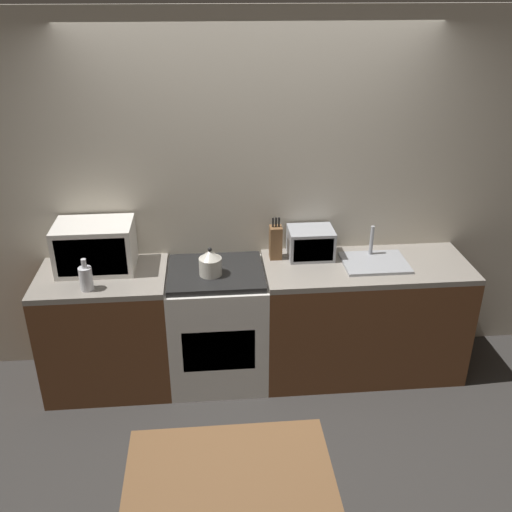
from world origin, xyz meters
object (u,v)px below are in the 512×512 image
(kettle, at_px, (210,263))
(dining_table, at_px, (230,493))
(bottle, at_px, (86,278))
(toaster_oven, at_px, (311,243))
(stove_range, at_px, (218,325))
(microwave, at_px, (95,247))

(kettle, bearing_deg, dining_table, -88.25)
(bottle, xyz_separation_m, toaster_oven, (1.55, 0.35, 0.02))
(bottle, distance_m, toaster_oven, 1.59)
(bottle, height_order, dining_table, bottle)
(stove_range, relative_size, microwave, 1.70)
(stove_range, xyz_separation_m, kettle, (-0.04, -0.05, 0.54))
(microwave, xyz_separation_m, bottle, (-0.02, -0.30, -0.08))
(microwave, height_order, bottle, microwave)
(stove_range, bearing_deg, bottle, -167.21)
(bottle, bearing_deg, toaster_oven, 12.91)
(bottle, bearing_deg, kettle, 9.72)
(kettle, xyz_separation_m, dining_table, (0.05, -1.64, -0.35))
(stove_range, height_order, toaster_oven, toaster_oven)
(toaster_oven, distance_m, dining_table, 2.01)
(dining_table, bearing_deg, kettle, 91.75)
(bottle, bearing_deg, microwave, 85.98)
(microwave, bearing_deg, toaster_oven, 1.98)
(bottle, distance_m, dining_table, 1.77)
(toaster_oven, relative_size, dining_table, 0.35)
(microwave, height_order, dining_table, microwave)
(toaster_oven, height_order, dining_table, toaster_oven)
(kettle, distance_m, dining_table, 1.68)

